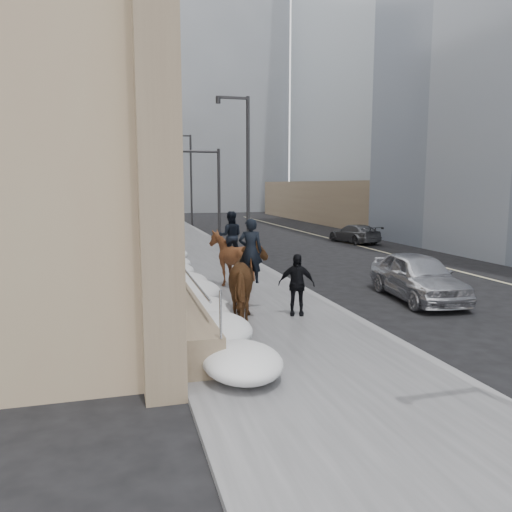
% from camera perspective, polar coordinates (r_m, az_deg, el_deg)
% --- Properties ---
extents(ground, '(140.00, 140.00, 0.00)m').
position_cam_1_polar(ground, '(11.83, 2.73, -10.02)').
color(ground, black).
rests_on(ground, ground).
extents(sidewalk, '(5.00, 80.00, 0.12)m').
position_cam_1_polar(sidewalk, '(21.28, -5.73, -1.69)').
color(sidewalk, '#4C4C4F').
rests_on(sidewalk, ground).
extents(curb, '(0.24, 80.00, 0.12)m').
position_cam_1_polar(curb, '(21.87, 1.05, -1.38)').
color(curb, slate).
rests_on(curb, ground).
extents(lane_line, '(0.15, 70.00, 0.01)m').
position_cam_1_polar(lane_line, '(25.25, 18.45, -0.63)').
color(lane_line, '#BFB78C').
rests_on(lane_line, ground).
extents(limestone_building, '(6.10, 44.00, 18.00)m').
position_cam_1_polar(limestone_building, '(31.11, -19.39, 17.38)').
color(limestone_building, '#9E8367').
rests_on(limestone_building, ground).
extents(far_podium, '(2.00, 80.00, 4.00)m').
position_cam_1_polar(far_podium, '(28.15, 27.13, 3.84)').
color(far_podium, '#78634D').
rests_on(far_podium, ground).
extents(bg_building_mid, '(30.00, 12.00, 28.00)m').
position_cam_1_polar(bg_building_mid, '(71.81, -9.75, 16.33)').
color(bg_building_mid, slate).
rests_on(bg_building_mid, ground).
extents(bg_building_far, '(24.00, 12.00, 20.00)m').
position_cam_1_polar(bg_building_far, '(82.94, -17.60, 12.18)').
color(bg_building_far, gray).
rests_on(bg_building_far, ground).
extents(streetlight_mid, '(1.71, 0.24, 8.00)m').
position_cam_1_polar(streetlight_mid, '(25.47, -1.27, 10.18)').
color(streetlight_mid, '#2D2D30').
rests_on(streetlight_mid, ground).
extents(streetlight_far, '(1.71, 0.24, 8.00)m').
position_cam_1_polar(streetlight_far, '(45.11, -7.64, 9.25)').
color(streetlight_far, '#2D2D30').
rests_on(streetlight_far, ground).
extents(traffic_signal, '(4.10, 0.22, 6.00)m').
position_cam_1_polar(traffic_signal, '(33.14, -5.86, 8.68)').
color(traffic_signal, '#2D2D30').
rests_on(traffic_signal, ground).
extents(snow_bank, '(1.70, 18.10, 0.76)m').
position_cam_1_polar(snow_bank, '(19.16, -8.97, -1.60)').
color(snow_bank, silver).
rests_on(snow_bank, sidewalk).
extents(mounted_horse_left, '(1.66, 2.64, 2.70)m').
position_cam_1_polar(mounted_horse_left, '(13.17, -0.75, -2.68)').
color(mounted_horse_left, '#462A15').
rests_on(mounted_horse_left, sidewalk).
extents(mounted_horse_right, '(1.95, 2.10, 2.65)m').
position_cam_1_polar(mounted_horse_right, '(17.39, -2.87, 0.00)').
color(mounted_horse_right, '#4F2B16').
rests_on(mounted_horse_right, sidewalk).
extents(pedestrian, '(1.08, 0.70, 1.71)m').
position_cam_1_polar(pedestrian, '(13.75, 4.64, -3.25)').
color(pedestrian, black).
rests_on(pedestrian, sidewalk).
extents(car_silver, '(2.33, 4.65, 1.52)m').
position_cam_1_polar(car_silver, '(16.90, 18.00, -2.22)').
color(car_silver, silver).
rests_on(car_silver, ground).
extents(car_grey, '(2.29, 4.27, 1.18)m').
position_cam_1_polar(car_grey, '(32.36, 11.17, 2.53)').
color(car_grey, '#4D4F53').
rests_on(car_grey, ground).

